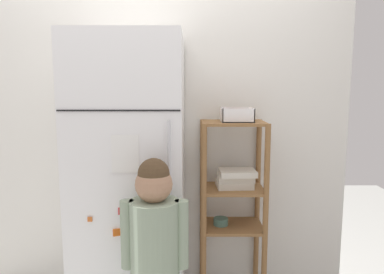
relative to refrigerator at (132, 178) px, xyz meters
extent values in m
cube|color=silver|center=(0.14, 0.33, 0.25)|extent=(2.71, 0.03, 2.27)
cube|color=white|center=(0.00, 0.00, 0.00)|extent=(0.67, 0.60, 1.77)
cube|color=black|center=(0.00, -0.30, 0.45)|extent=(0.66, 0.01, 0.01)
cylinder|color=silver|center=(0.27, -0.32, 0.18)|extent=(0.02, 0.02, 0.43)
cube|color=white|center=(0.03, -0.30, 0.21)|extent=(0.15, 0.01, 0.21)
cube|color=yellow|center=(0.19, -0.30, -0.33)|extent=(0.03, 0.01, 0.03)
cube|color=orange|center=(-0.03, -0.30, -0.23)|extent=(0.04, 0.02, 0.04)
cube|color=#EA3535|center=(0.03, -0.30, -0.24)|extent=(0.04, 0.02, 0.04)
cube|color=#E42380|center=(0.22, -0.30, -0.06)|extent=(0.04, 0.01, 0.03)
cube|color=#CF6529|center=(-0.17, -0.30, -0.15)|extent=(0.03, 0.01, 0.03)
cube|color=#D83D3D|center=(0.00, -0.30, -0.11)|extent=(0.04, 0.02, 0.04)
cube|color=gold|center=(0.16, -0.30, -0.20)|extent=(0.04, 0.02, 0.04)
cylinder|color=gray|center=(0.20, -0.43, -0.22)|extent=(0.26, 0.26, 0.43)
sphere|color=gray|center=(0.20, -0.35, -0.02)|extent=(0.11, 0.11, 0.11)
sphere|color=#A87A5B|center=(0.20, -0.43, 0.08)|extent=(0.19, 0.19, 0.19)
sphere|color=#4C3823|center=(0.20, -0.43, 0.13)|extent=(0.16, 0.16, 0.16)
cylinder|color=gray|center=(0.05, -0.43, -0.19)|extent=(0.07, 0.07, 0.36)
cylinder|color=gray|center=(0.34, -0.43, -0.19)|extent=(0.07, 0.07, 0.36)
cylinder|color=olive|center=(0.47, -0.01, -0.27)|extent=(0.04, 0.04, 1.23)
cylinder|color=olive|center=(0.86, -0.01, -0.27)|extent=(0.04, 0.04, 1.23)
cylinder|color=olive|center=(0.47, 0.28, -0.27)|extent=(0.04, 0.04, 1.23)
cylinder|color=olive|center=(0.86, 0.28, -0.27)|extent=(0.04, 0.04, 1.23)
cube|color=olive|center=(0.66, 0.13, 0.34)|extent=(0.41, 0.31, 0.02)
cube|color=olive|center=(0.66, 0.13, -0.11)|extent=(0.41, 0.31, 0.02)
cube|color=olive|center=(0.66, 0.13, -0.37)|extent=(0.41, 0.31, 0.02)
cube|color=silver|center=(0.68, 0.15, -0.08)|extent=(0.25, 0.19, 0.04)
cube|color=silver|center=(0.68, 0.15, -0.03)|extent=(0.24, 0.18, 0.04)
cube|color=silver|center=(0.69, 0.12, 0.01)|extent=(0.25, 0.19, 0.04)
cylinder|color=#4C7266|center=(0.59, 0.13, -0.34)|extent=(0.10, 0.10, 0.05)
cube|color=white|center=(0.68, 0.13, 0.35)|extent=(0.20, 0.19, 0.01)
cube|color=white|center=(0.68, 0.04, 0.39)|extent=(0.20, 0.01, 0.09)
cube|color=white|center=(0.68, 0.22, 0.39)|extent=(0.20, 0.01, 0.09)
cube|color=white|center=(0.58, 0.13, 0.39)|extent=(0.01, 0.19, 0.09)
cube|color=white|center=(0.78, 0.13, 0.39)|extent=(0.01, 0.19, 0.09)
sphere|color=#9D180B|center=(0.68, 0.16, 0.38)|extent=(0.07, 0.07, 0.07)
sphere|color=#A2391F|center=(0.65, 0.11, 0.38)|extent=(0.06, 0.06, 0.06)
sphere|color=orange|center=(0.71, 0.14, 0.38)|extent=(0.06, 0.06, 0.06)
camera|label=1|loc=(0.39, -2.21, 0.57)|focal=33.70mm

